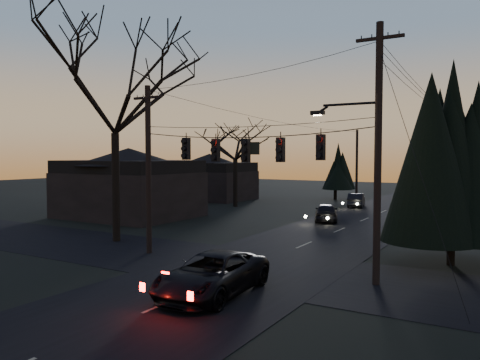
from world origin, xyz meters
The scene contains 17 objects.
ground_plane centered at (0.00, 0.00, 0.00)m, with size 160.00×160.00×0.00m, color black.
main_road centered at (0.00, 20.00, 0.01)m, with size 8.00×120.00×0.02m, color black.
cross_road centered at (0.00, 10.00, 0.01)m, with size 60.00×7.00×0.02m, color black.
utility_pole_right centered at (5.50, 10.00, 0.00)m, with size 5.00×0.30×10.00m, color black, non-canonical shape.
utility_pole_left centered at (-6.00, 10.00, 0.00)m, with size 1.80×0.30×8.50m, color black, non-canonical shape.
utility_pole_far_r centered at (5.50, 38.00, 0.00)m, with size 1.80×0.30×8.50m, color black, non-canonical shape.
utility_pole_far_l centered at (-6.00, 46.00, 0.00)m, with size 0.30×0.30×8.00m, color black, non-canonical shape.
span_signal_assembly centered at (-0.24, 10.00, 5.27)m, with size 11.50×0.44×1.56m.
bare_tree_left centered at (-9.90, 11.58, 8.78)m, with size 9.42×9.42×12.56m.
evergreen_right centered at (7.59, 15.01, 4.71)m, with size 4.96×4.96×8.23m.
bare_tree_dist centered at (-13.53, 30.97, 6.39)m, with size 6.26×6.26×9.15m.
evergreen_dist centered at (-7.55, 43.04, 3.47)m, with size 3.45×3.45×5.77m.
house_left_near centered at (-17.00, 20.00, 2.80)m, with size 10.00×8.00×5.60m.
house_left_far centered at (-20.00, 36.00, 2.60)m, with size 9.00×7.00×5.20m.
suv_near centered at (0.80, 5.67, 0.73)m, with size 2.43×5.28×1.47m, color black.
sedan_oncoming_a centered at (-2.25, 25.62, 0.69)m, with size 1.64×4.07×1.39m, color black.
sedan_oncoming_b centered at (-3.20, 36.55, 0.66)m, with size 1.40×4.02×1.33m, color black.
Camera 1 is at (10.03, -8.01, 4.99)m, focal length 35.00 mm.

